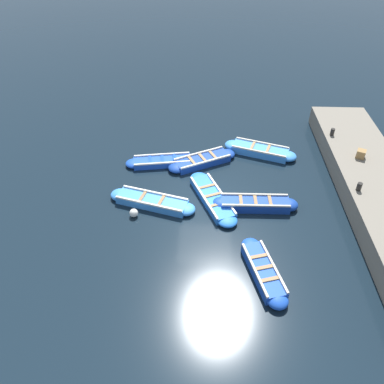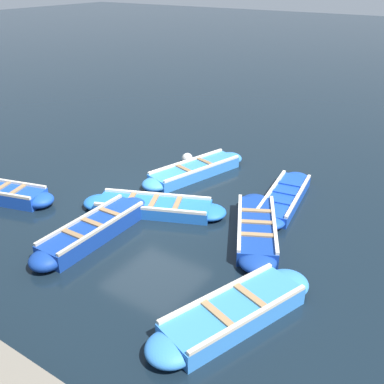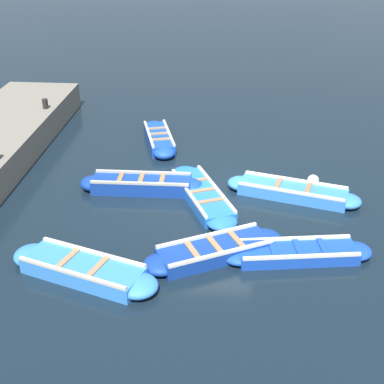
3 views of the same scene
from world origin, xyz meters
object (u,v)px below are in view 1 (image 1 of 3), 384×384
object	(u,v)px
boat_broadside	(202,161)
boat_inner_gap	(260,151)
boat_end_of_row	(152,202)
boat_outer_right	(255,204)
boat_bow_out	(212,198)
bollard_mid_south	(332,132)
wooden_crate	(361,154)
bollard_mid_north	(359,187)
boat_alongside	(263,271)
boat_near_quay	(162,161)
buoy_orange_near	(134,213)

from	to	relation	value
boat_broadside	boat_inner_gap	bearing A→B (deg)	19.01
boat_end_of_row	boat_outer_right	xyz separation A→B (m)	(4.37, -0.01, 0.03)
boat_inner_gap	boat_broadside	xyz separation A→B (m)	(-2.91, -1.00, -0.01)
boat_bow_out	bollard_mid_south	world-z (taller)	bollard_mid_south
boat_inner_gap	bollard_mid_south	distance (m)	3.67
boat_end_of_row	boat_inner_gap	world-z (taller)	boat_inner_gap
boat_outer_right	boat_broadside	bearing A→B (deg)	125.74
boat_bow_out	boat_outer_right	bearing A→B (deg)	-12.47
wooden_crate	boat_bow_out	bearing A→B (deg)	-161.90
boat_end_of_row	bollard_mid_north	world-z (taller)	bollard_mid_north
wooden_crate	boat_alongside	bearing A→B (deg)	-129.02
boat_inner_gap	boat_alongside	bearing A→B (deg)	-94.82
boat_end_of_row	bollard_mid_south	distance (m)	9.72
boat_outer_right	boat_bow_out	world-z (taller)	boat_outer_right
boat_inner_gap	bollard_mid_south	world-z (taller)	bollard_mid_south
boat_alongside	wooden_crate	size ratio (longest dim) A/B	8.64
boat_broadside	boat_alongside	bearing A→B (deg)	-71.38
bollard_mid_north	wooden_crate	size ratio (longest dim) A/B	0.93
boat_near_quay	boat_alongside	bearing A→B (deg)	-57.41
boat_broadside	buoy_orange_near	bearing A→B (deg)	-125.18
boat_inner_gap	bollard_mid_north	bearing A→B (deg)	-48.52
boat_inner_gap	bollard_mid_south	size ratio (longest dim) A/B	10.79
boat_bow_out	boat_inner_gap	bearing A→B (deg)	57.27
boat_end_of_row	boat_bow_out	world-z (taller)	boat_end_of_row
wooden_crate	boat_end_of_row	bearing A→B (deg)	-164.45
boat_near_quay	boat_broadside	xyz separation A→B (m)	(1.96, 0.11, 0.03)
boat_alongside	wooden_crate	distance (m)	7.97
bollard_mid_south	wooden_crate	distance (m)	2.11
bollard_mid_south	wooden_crate	xyz separation A→B (m)	(0.80, -1.96, 0.01)
boat_alongside	wooden_crate	bearing A→B (deg)	50.98
boat_end_of_row	boat_near_quay	xyz separation A→B (m)	(0.13, 3.05, -0.02)
bollard_mid_north	buoy_orange_near	size ratio (longest dim) A/B	0.98
boat_bow_out	boat_broadside	bearing A→B (deg)	99.88
boat_end_of_row	boat_bow_out	xyz separation A→B (m)	(2.57, 0.39, -0.02)
bollard_mid_north	buoy_orange_near	world-z (taller)	bollard_mid_north
boat_near_quay	boat_alongside	size ratio (longest dim) A/B	1.12
boat_end_of_row	buoy_orange_near	xyz separation A→B (m)	(-0.67, -0.75, 0.01)
wooden_crate	bollard_mid_north	bearing A→B (deg)	-108.33
boat_outer_right	buoy_orange_near	bearing A→B (deg)	-171.70
boat_broadside	bollard_mid_south	bearing A→B (deg)	12.18
boat_bow_out	wooden_crate	world-z (taller)	wooden_crate
bollard_mid_south	bollard_mid_north	bearing A→B (deg)	-90.00
boat_inner_gap	boat_broadside	world-z (taller)	boat_inner_gap
boat_near_quay	wooden_crate	world-z (taller)	wooden_crate
boat_end_of_row	boat_bow_out	size ratio (longest dim) A/B	1.01
wooden_crate	boat_near_quay	bearing A→B (deg)	177.18
bollard_mid_north	boat_inner_gap	bearing A→B (deg)	131.48
boat_alongside	bollard_mid_north	distance (m)	5.68
boat_near_quay	boat_bow_out	distance (m)	3.61
bollard_mid_north	boat_alongside	bearing A→B (deg)	-138.27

